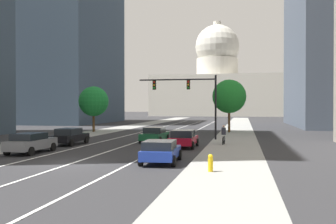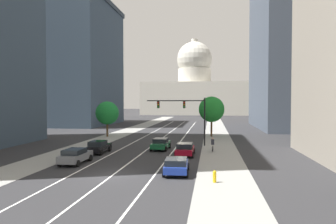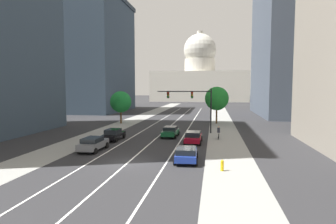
% 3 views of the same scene
% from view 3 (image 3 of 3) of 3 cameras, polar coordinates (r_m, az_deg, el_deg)
% --- Properties ---
extents(ground_plane, '(400.00, 400.00, 0.00)m').
position_cam_3_polar(ground_plane, '(64.90, 2.45, -1.12)').
color(ground_plane, '#2B2B2D').
extents(sidewalk_left, '(4.46, 130.00, 0.01)m').
position_cam_3_polar(sidewalk_left, '(61.75, -6.45, -1.44)').
color(sidewalk_left, gray).
rests_on(sidewalk_left, ground).
extents(sidewalk_right, '(4.46, 130.00, 0.01)m').
position_cam_3_polar(sidewalk_right, '(59.51, 10.55, -1.72)').
color(sidewalk_right, gray).
rests_on(sidewalk_right, ground).
extents(lane_stripe_left, '(0.16, 90.00, 0.01)m').
position_cam_3_polar(lane_stripe_left, '(50.76, -3.36, -2.75)').
color(lane_stripe_left, white).
rests_on(lane_stripe_left, ground).
extents(lane_stripe_center, '(0.16, 90.00, 0.01)m').
position_cam_3_polar(lane_stripe_center, '(50.13, 0.44, -2.84)').
color(lane_stripe_center, white).
rests_on(lane_stripe_center, ground).
extents(lane_stripe_right, '(0.16, 90.00, 0.01)m').
position_cam_3_polar(lane_stripe_right, '(49.74, 4.32, -2.91)').
color(lane_stripe_right, white).
rests_on(lane_stripe_right, ground).
extents(office_tower_far_left, '(21.49, 27.12, 32.41)m').
position_cam_3_polar(office_tower_far_left, '(87.55, -15.75, 10.87)').
color(office_tower_far_left, '#334251').
rests_on(office_tower_far_left, ground).
extents(office_tower_far_right, '(20.00, 30.85, 45.53)m').
position_cam_3_polar(office_tower_far_right, '(79.09, 25.07, 16.11)').
color(office_tower_far_right, '#4C5666').
rests_on(office_tower_far_right, ground).
extents(capitol_building, '(48.20, 22.96, 35.82)m').
position_cam_3_polar(capitol_building, '(150.12, 6.31, 6.79)').
color(capitol_building, beige).
rests_on(capitol_building, ground).
extents(car_crimson, '(2.08, 4.28, 1.45)m').
position_cam_3_polar(car_crimson, '(34.72, 5.04, -5.00)').
color(car_crimson, maroon).
rests_on(car_crimson, ground).
extents(car_gray, '(2.03, 4.48, 1.46)m').
position_cam_3_polar(car_gray, '(31.51, -14.71, -6.10)').
color(car_gray, slate).
rests_on(car_gray, ground).
extents(car_black, '(1.99, 4.47, 1.47)m').
position_cam_3_polar(car_black, '(37.26, -10.80, -4.39)').
color(car_black, black).
rests_on(car_black, ground).
extents(car_green, '(2.16, 4.36, 1.43)m').
position_cam_3_polar(car_green, '(39.11, 0.49, -3.89)').
color(car_green, '#14512D').
rests_on(car_green, ground).
extents(car_blue, '(2.24, 4.33, 1.37)m').
position_cam_3_polar(car_blue, '(26.08, 3.66, -8.31)').
color(car_blue, '#1E389E').
rests_on(car_blue, ground).
extents(traffic_signal_mast, '(8.11, 0.39, 6.58)m').
position_cam_3_polar(traffic_signal_mast, '(42.60, 5.13, 2.27)').
color(traffic_signal_mast, black).
rests_on(traffic_signal_mast, ground).
extents(fire_hydrant, '(0.26, 0.35, 0.91)m').
position_cam_3_polar(fire_hydrant, '(23.70, 10.75, -10.40)').
color(fire_hydrant, yellow).
rests_on(fire_hydrant, ground).
extents(cyclist, '(0.38, 1.70, 1.72)m').
position_cam_3_polar(cyclist, '(37.93, 10.05, -4.08)').
color(cyclist, black).
rests_on(cyclist, ground).
extents(street_tree_near_right, '(4.42, 4.42, 6.94)m').
position_cam_3_polar(street_tree_near_right, '(54.15, 9.70, 2.66)').
color(street_tree_near_right, '#51381E').
rests_on(street_tree_near_right, ground).
extents(street_tree_mid_left, '(4.00, 4.00, 6.09)m').
position_cam_3_polar(street_tree_mid_left, '(54.49, -9.40, 2.00)').
color(street_tree_mid_left, '#51381E').
rests_on(street_tree_mid_left, ground).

